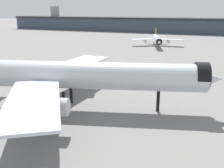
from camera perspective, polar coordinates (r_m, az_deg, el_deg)
name	(u,v)px	position (r m, az deg, el deg)	size (l,w,h in m)	color
ground	(59,111)	(61.02, -11.59, -5.71)	(900.00, 900.00, 0.00)	slate
airliner_near_gate	(77,76)	(59.45, -7.68, 1.79)	(62.90, 56.29, 17.67)	silver
airliner_far_taxiway	(157,39)	(163.31, 9.79, 9.60)	(31.20, 34.92, 9.83)	silver
terminal_building	(125,24)	(272.32, 2.89, 12.95)	(255.18, 31.81, 24.56)	#3D4756
service_truck_front	(15,72)	(94.49, -20.32, 2.44)	(5.76, 3.19, 3.00)	black
baggage_tug_wing	(176,78)	(85.70, 13.79, 1.22)	(2.66, 3.53, 1.85)	black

